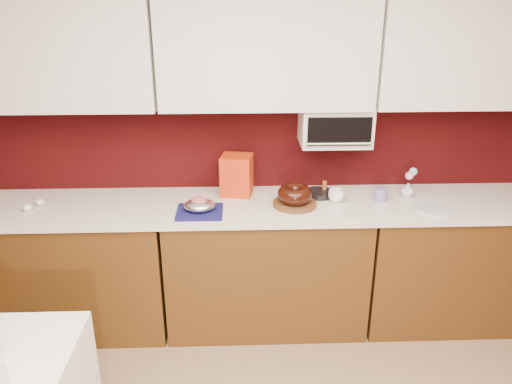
{
  "coord_description": "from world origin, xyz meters",
  "views": [
    {
      "loc": [
        -0.18,
        -1.04,
        2.17
      ],
      "look_at": [
        -0.07,
        1.84,
        1.02
      ],
      "focal_mm": 35.0,
      "sensor_mm": 36.0,
      "label": 1
    }
  ],
  "objects_px": {
    "coffee_mug": "(336,195)",
    "blue_jar": "(381,194)",
    "toaster_oven": "(335,125)",
    "flower_vase": "(408,189)",
    "foil_ham_nest": "(199,205)",
    "bundt_cake": "(295,194)",
    "pandoro_box": "(237,175)"
  },
  "relations": [
    {
      "from": "coffee_mug",
      "to": "flower_vase",
      "type": "relative_size",
      "value": 0.94
    },
    {
      "from": "toaster_oven",
      "to": "blue_jar",
      "type": "distance_m",
      "value": 0.54
    },
    {
      "from": "toaster_oven",
      "to": "blue_jar",
      "type": "bearing_deg",
      "value": -27.42
    },
    {
      "from": "toaster_oven",
      "to": "flower_vase",
      "type": "height_order",
      "value": "toaster_oven"
    },
    {
      "from": "toaster_oven",
      "to": "bundt_cake",
      "type": "xyz_separation_m",
      "value": [
        -0.27,
        -0.21,
        -0.4
      ]
    },
    {
      "from": "foil_ham_nest",
      "to": "blue_jar",
      "type": "height_order",
      "value": "blue_jar"
    },
    {
      "from": "coffee_mug",
      "to": "blue_jar",
      "type": "relative_size",
      "value": 1.07
    },
    {
      "from": "flower_vase",
      "to": "toaster_oven",
      "type": "bearing_deg",
      "value": 170.57
    },
    {
      "from": "blue_jar",
      "to": "pandoro_box",
      "type": "bearing_deg",
      "value": 170.37
    },
    {
      "from": "bundt_cake",
      "to": "coffee_mug",
      "type": "height_order",
      "value": "bundt_cake"
    },
    {
      "from": "toaster_oven",
      "to": "bundt_cake",
      "type": "distance_m",
      "value": 0.52
    },
    {
      "from": "bundt_cake",
      "to": "toaster_oven",
      "type": "bearing_deg",
      "value": 37.85
    },
    {
      "from": "foil_ham_nest",
      "to": "pandoro_box",
      "type": "bearing_deg",
      "value": 53.6
    },
    {
      "from": "bundt_cake",
      "to": "foil_ham_nest",
      "type": "bearing_deg",
      "value": -170.67
    },
    {
      "from": "bundt_cake",
      "to": "flower_vase",
      "type": "relative_size",
      "value": 2.1
    },
    {
      "from": "foil_ham_nest",
      "to": "pandoro_box",
      "type": "height_order",
      "value": "pandoro_box"
    },
    {
      "from": "coffee_mug",
      "to": "flower_vase",
      "type": "xyz_separation_m",
      "value": [
        0.49,
        0.07,
        0.0
      ]
    },
    {
      "from": "toaster_oven",
      "to": "foil_ham_nest",
      "type": "xyz_separation_m",
      "value": [
        -0.87,
        -0.31,
        -0.42
      ]
    },
    {
      "from": "pandoro_box",
      "to": "blue_jar",
      "type": "xyz_separation_m",
      "value": [
        0.94,
        -0.16,
        -0.09
      ]
    },
    {
      "from": "foil_ham_nest",
      "to": "pandoro_box",
      "type": "distance_m",
      "value": 0.4
    },
    {
      "from": "pandoro_box",
      "to": "blue_jar",
      "type": "relative_size",
      "value": 2.89
    },
    {
      "from": "coffee_mug",
      "to": "blue_jar",
      "type": "height_order",
      "value": "coffee_mug"
    },
    {
      "from": "coffee_mug",
      "to": "toaster_oven",
      "type": "bearing_deg",
      "value": 92.55
    },
    {
      "from": "coffee_mug",
      "to": "blue_jar",
      "type": "xyz_separation_m",
      "value": [
        0.29,
        0.0,
        -0.0
      ]
    },
    {
      "from": "coffee_mug",
      "to": "blue_jar",
      "type": "bearing_deg",
      "value": 0.24
    },
    {
      "from": "bundt_cake",
      "to": "foil_ham_nest",
      "type": "xyz_separation_m",
      "value": [
        -0.6,
        -0.1,
        -0.02
      ]
    },
    {
      "from": "blue_jar",
      "to": "flower_vase",
      "type": "distance_m",
      "value": 0.21
    },
    {
      "from": "toaster_oven",
      "to": "coffee_mug",
      "type": "bearing_deg",
      "value": -87.45
    },
    {
      "from": "bundt_cake",
      "to": "pandoro_box",
      "type": "height_order",
      "value": "pandoro_box"
    },
    {
      "from": "blue_jar",
      "to": "toaster_oven",
      "type": "bearing_deg",
      "value": 152.58
    },
    {
      "from": "bundt_cake",
      "to": "coffee_mug",
      "type": "relative_size",
      "value": 2.23
    },
    {
      "from": "foil_ham_nest",
      "to": "bundt_cake",
      "type": "bearing_deg",
      "value": 9.33
    }
  ]
}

